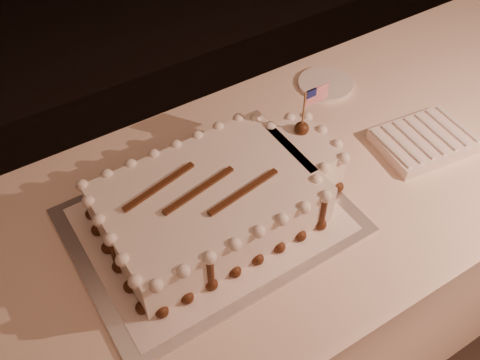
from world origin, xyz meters
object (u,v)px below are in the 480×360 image
banquet_table (315,249)px  cake_board (210,220)px  sheet_cake (222,197)px  napkin_stack (423,141)px  side_plate (325,84)px

banquet_table → cake_board: bearing=179.7°
sheet_cake → napkin_stack: (0.56, -0.08, -0.05)m
napkin_stack → side_plate: size_ratio=1.60×
cake_board → sheet_cake: (0.03, 0.00, 0.06)m
napkin_stack → sheet_cake: bearing=172.2°
banquet_table → napkin_stack: (0.24, -0.07, 0.39)m
sheet_cake → side_plate: sheet_cake is taller
napkin_stack → side_plate: napkin_stack is taller
banquet_table → sheet_cake: 0.54m
banquet_table → napkin_stack: size_ratio=9.47×
napkin_stack → side_plate: (-0.06, 0.33, -0.01)m
side_plate → cake_board: bearing=-154.4°
cake_board → side_plate: side_plate is taller
cake_board → side_plate: size_ratio=3.85×
sheet_cake → napkin_stack: size_ratio=2.30×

